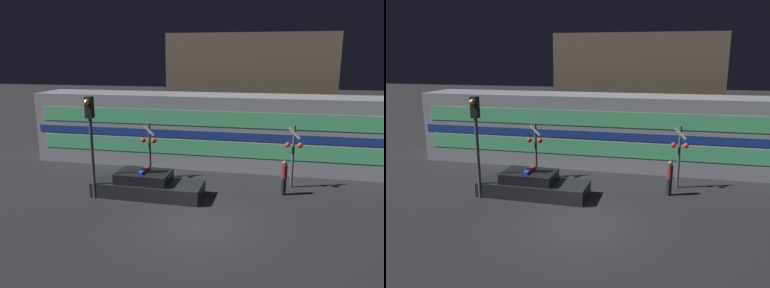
% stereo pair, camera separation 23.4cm
% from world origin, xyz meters
% --- Properties ---
extents(ground_plane, '(120.00, 120.00, 0.00)m').
position_xyz_m(ground_plane, '(0.00, 0.00, 0.00)').
color(ground_plane, black).
extents(train, '(22.15, 2.84, 4.03)m').
position_xyz_m(train, '(0.02, 8.01, 2.02)').
color(train, '#999EA5').
rests_on(train, ground_plane).
extents(police_car, '(4.94, 1.82, 1.22)m').
position_xyz_m(police_car, '(-2.86, 2.48, 0.45)').
color(police_car, black).
rests_on(police_car, ground_plane).
extents(pedestrian, '(0.27, 0.27, 1.61)m').
position_xyz_m(pedestrian, '(3.14, 3.84, 0.83)').
color(pedestrian, black).
rests_on(pedestrian, ground_plane).
extents(crossing_signal_near, '(0.81, 0.33, 3.02)m').
position_xyz_m(crossing_signal_near, '(3.54, 4.88, 1.79)').
color(crossing_signal_near, '#4C4C51').
rests_on(crossing_signal_near, ground_plane).
extents(crossing_signal_far, '(0.81, 0.33, 2.85)m').
position_xyz_m(crossing_signal_far, '(-3.53, 4.87, 1.70)').
color(crossing_signal_far, '#4C4C51').
rests_on(crossing_signal_far, ground_plane).
extents(traffic_light_corner, '(0.30, 0.46, 4.49)m').
position_xyz_m(traffic_light_corner, '(-5.05, 1.68, 3.04)').
color(traffic_light_corner, '#4C4C51').
rests_on(traffic_light_corner, ground_plane).
extents(building_left, '(11.68, 6.50, 7.67)m').
position_xyz_m(building_left, '(0.82, 16.56, 3.84)').
color(building_left, brown).
rests_on(building_left, ground_plane).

